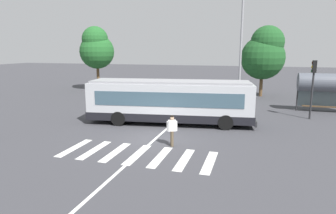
% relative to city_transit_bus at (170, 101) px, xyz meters
% --- Properties ---
extents(ground_plane, '(160.00, 160.00, 0.00)m').
position_rel_city_transit_bus_xyz_m(ground_plane, '(0.07, -3.98, -1.59)').
color(ground_plane, '#3D3D42').
extents(city_transit_bus, '(11.84, 4.15, 3.06)m').
position_rel_city_transit_bus_xyz_m(city_transit_bus, '(0.00, 0.00, 0.00)').
color(city_transit_bus, black).
rests_on(city_transit_bus, ground_plane).
extents(pedestrian_crossing_street, '(0.55, 0.38, 1.72)m').
position_rel_city_transit_bus_xyz_m(pedestrian_crossing_street, '(1.49, -4.76, -0.62)').
color(pedestrian_crossing_street, brown).
rests_on(pedestrian_crossing_street, ground_plane).
extents(parked_car_charcoal, '(2.02, 4.57, 1.35)m').
position_rel_city_transit_bus_xyz_m(parked_car_charcoal, '(-4.63, 9.10, -0.82)').
color(parked_car_charcoal, black).
rests_on(parked_car_charcoal, ground_plane).
extents(parked_car_blue, '(1.93, 4.53, 1.35)m').
position_rel_city_transit_bus_xyz_m(parked_car_blue, '(-1.95, 9.52, -0.82)').
color(parked_car_blue, black).
rests_on(parked_car_blue, ground_plane).
extents(parked_car_teal, '(2.04, 4.58, 1.35)m').
position_rel_city_transit_bus_xyz_m(parked_car_teal, '(0.87, 9.64, -0.82)').
color(parked_car_teal, black).
rests_on(parked_car_teal, ground_plane).
extents(parked_car_white, '(1.87, 4.50, 1.35)m').
position_rel_city_transit_bus_xyz_m(parked_car_white, '(3.68, 9.28, -0.82)').
color(parked_car_white, black).
rests_on(parked_car_white, ground_plane).
extents(traffic_light_far_corner, '(0.33, 0.32, 4.41)m').
position_rel_city_transit_bus_xyz_m(traffic_light_far_corner, '(9.80, 4.25, 1.39)').
color(traffic_light_far_corner, '#28282B').
rests_on(traffic_light_far_corner, ground_plane).
extents(bus_stop_shelter, '(4.54, 1.54, 3.25)m').
position_rel_city_transit_bus_xyz_m(bus_stop_shelter, '(11.44, 7.38, 0.83)').
color(bus_stop_shelter, '#28282B').
rests_on(bus_stop_shelter, ground_plane).
extents(twin_arm_street_lamp, '(4.03, 0.32, 10.13)m').
position_rel_city_transit_bus_xyz_m(twin_arm_street_lamp, '(4.32, 7.92, 4.52)').
color(twin_arm_street_lamp, '#939399').
rests_on(twin_arm_street_lamp, ground_plane).
extents(background_tree_left, '(4.34, 4.34, 8.05)m').
position_rel_city_transit_bus_xyz_m(background_tree_left, '(-13.88, 14.33, 3.75)').
color(background_tree_left, brown).
rests_on(background_tree_left, ground_plane).
extents(background_tree_right, '(4.76, 4.76, 7.73)m').
position_rel_city_transit_bus_xyz_m(background_tree_right, '(6.49, 14.66, 3.18)').
color(background_tree_right, brown).
rests_on(background_tree_right, ground_plane).
extents(crosswalk_painted_stripes, '(7.73, 2.94, 0.01)m').
position_rel_city_transit_bus_xyz_m(crosswalk_painted_stripes, '(0.19, -6.56, -1.58)').
color(crosswalk_painted_stripes, silver).
rests_on(crosswalk_painted_stripes, ground_plane).
extents(lane_center_line, '(0.16, 24.00, 0.01)m').
position_rel_city_transit_bus_xyz_m(lane_center_line, '(0.21, -1.98, -1.58)').
color(lane_center_line, silver).
rests_on(lane_center_line, ground_plane).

